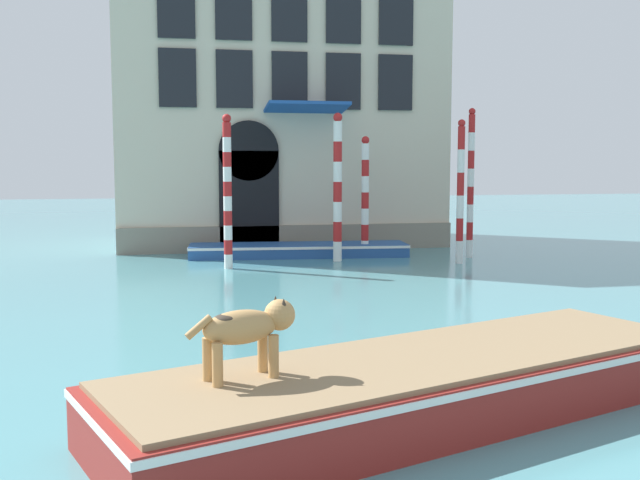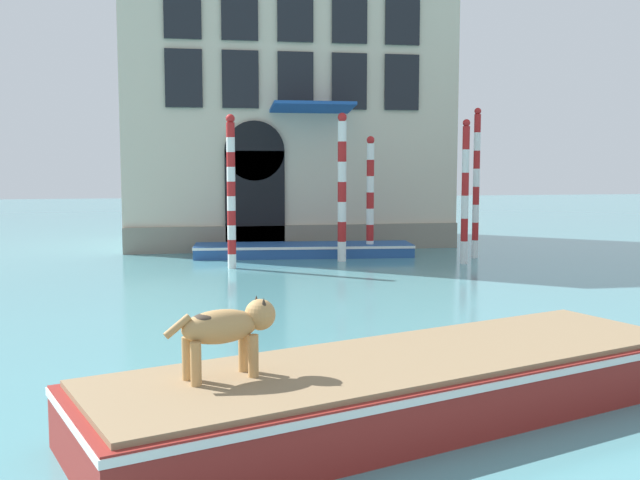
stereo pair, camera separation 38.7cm
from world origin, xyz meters
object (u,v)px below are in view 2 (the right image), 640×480
Objects in this scene: boat_foreground at (407,384)px; mooring_pole_2 at (476,183)px; boat_moored_near_palazzo at (304,250)px; mooring_pole_3 at (231,191)px; mooring_pole_0 at (370,196)px; dog_on_deck at (228,327)px; mooring_pole_4 at (342,187)px; mooring_pole_1 at (465,192)px.

boat_foreground is 14.88m from mooring_pole_2.
boat_moored_near_palazzo is 1.63× the size of mooring_pole_3.
mooring_pole_2 is (3.08, -0.86, 0.41)m from mooring_pole_0.
mooring_pole_0 is at bearing -7.34° from boat_moored_near_palazzo.
boat_moored_near_palazzo is 5.65m from mooring_pole_2.
boat_moored_near_palazzo is 1.85× the size of mooring_pole_0.
mooring_pole_3 reaches higher than boat_moored_near_palazzo.
boat_foreground is 2.30m from dog_on_deck.
boat_foreground is 13.64m from mooring_pole_4.
mooring_pole_2 is at bearing -15.59° from mooring_pole_0.
boat_foreground is 1.90× the size of mooring_pole_1.
mooring_pole_0 is 0.82× the size of mooring_pole_2.
mooring_pole_2 is at bearing 56.02° from mooring_pole_1.
dog_on_deck is 0.28× the size of mooring_pole_3.
mooring_pole_1 is 3.54m from mooring_pole_4.
mooring_pole_3 is at bearing -157.30° from mooring_pole_0.
boat_moored_near_palazzo is at bearing 149.56° from mooring_pole_1.
boat_foreground is 2.12× the size of mooring_pole_0.
mooring_pole_1 is at bearing -42.48° from mooring_pole_0.
boat_foreground is 1.15× the size of boat_moored_near_palazzo.
boat_foreground is 1.81× the size of mooring_pole_4.
dog_on_deck is at bearing -109.28° from mooring_pole_0.
mooring_pole_4 is at bearing 53.64° from dog_on_deck.
boat_moored_near_palazzo is 1.66× the size of mooring_pole_1.
mooring_pole_3 is (-6.62, 0.25, 0.04)m from mooring_pole_1.
dog_on_deck is 16.19m from mooring_pole_2.
mooring_pole_0 is 1.43m from mooring_pole_4.
mooring_pole_4 is at bearing -179.60° from mooring_pole_2.
mooring_pole_1 is 1.48m from mooring_pole_2.
mooring_pole_2 is 4.16m from mooring_pole_4.
mooring_pole_1 is 0.98× the size of mooring_pole_3.
boat_moored_near_palazzo is (1.08, 14.70, -0.17)m from boat_foreground.
mooring_pole_2 is (0.82, 1.21, 0.21)m from mooring_pole_1.
mooring_pole_2 is 7.50m from mooring_pole_3.
dog_on_deck is at bearing 173.47° from boat_foreground.
dog_on_deck is 0.17× the size of boat_moored_near_palazzo.
mooring_pole_4 is (0.93, -1.33, 1.98)m from boat_moored_near_palazzo.
mooring_pole_3 is at bearing -172.64° from mooring_pole_2.
mooring_pole_4 is at bearing -49.91° from boat_moored_near_palazzo.
mooring_pole_4 reaches higher than boat_foreground.
mooring_pole_2 reaches higher than mooring_pole_4.
mooring_pole_1 reaches higher than boat_moored_near_palazzo.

